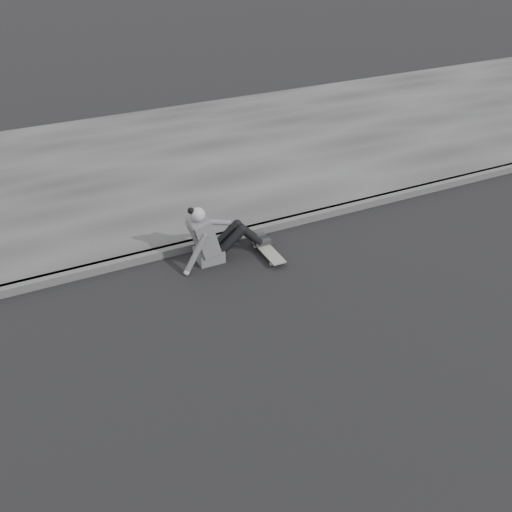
% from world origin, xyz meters
% --- Properties ---
extents(ground, '(80.00, 80.00, 0.00)m').
position_xyz_m(ground, '(0.00, 0.00, 0.00)').
color(ground, black).
rests_on(ground, ground).
extents(curb, '(24.00, 0.16, 0.12)m').
position_xyz_m(curb, '(0.00, 2.58, 0.06)').
color(curb, '#474747').
rests_on(curb, ground).
extents(sidewalk, '(24.00, 6.00, 0.12)m').
position_xyz_m(sidewalk, '(0.00, 5.60, 0.06)').
color(sidewalk, '#383838').
rests_on(sidewalk, ground).
extents(skateboard, '(0.20, 0.78, 0.09)m').
position_xyz_m(skateboard, '(-0.01, 1.94, 0.07)').
color(skateboard, '#979893').
rests_on(skateboard, ground).
extents(seated_woman, '(1.38, 0.46, 0.88)m').
position_xyz_m(seated_woman, '(-0.74, 2.19, 0.36)').
color(seated_woman, '#545456').
rests_on(seated_woman, ground).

